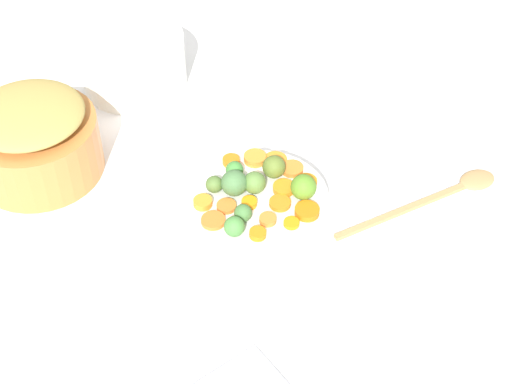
{
  "coord_description": "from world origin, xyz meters",
  "views": [
    {
      "loc": [
        -0.75,
        0.45,
        1.0
      ],
      "look_at": [
        0.0,
        0.0,
        0.13
      ],
      "focal_mm": 54.68,
      "sensor_mm": 36.0,
      "label": 1
    }
  ],
  "objects_px": {
    "wooden_spoon": "(449,191)",
    "casserole_dish": "(131,62)",
    "metal_pot": "(36,146)",
    "serving_bowl_carrots": "(256,218)"
  },
  "relations": [
    {
      "from": "serving_bowl_carrots",
      "to": "wooden_spoon",
      "type": "height_order",
      "value": "serving_bowl_carrots"
    },
    {
      "from": "wooden_spoon",
      "to": "casserole_dish",
      "type": "bearing_deg",
      "value": 31.26
    },
    {
      "from": "casserole_dish",
      "to": "metal_pot",
      "type": "bearing_deg",
      "value": 120.33
    },
    {
      "from": "serving_bowl_carrots",
      "to": "casserole_dish",
      "type": "distance_m",
      "value": 0.5
    },
    {
      "from": "metal_pot",
      "to": "wooden_spoon",
      "type": "distance_m",
      "value": 0.74
    },
    {
      "from": "wooden_spoon",
      "to": "casserole_dish",
      "type": "height_order",
      "value": "casserole_dish"
    },
    {
      "from": "metal_pot",
      "to": "wooden_spoon",
      "type": "height_order",
      "value": "metal_pot"
    },
    {
      "from": "serving_bowl_carrots",
      "to": "casserole_dish",
      "type": "bearing_deg",
      "value": 0.08
    },
    {
      "from": "serving_bowl_carrots",
      "to": "casserole_dish",
      "type": "xyz_separation_m",
      "value": [
        0.5,
        0.0,
        0.01
      ]
    },
    {
      "from": "wooden_spoon",
      "to": "casserole_dish",
      "type": "xyz_separation_m",
      "value": [
        0.58,
        0.35,
        0.05
      ]
    }
  ]
}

